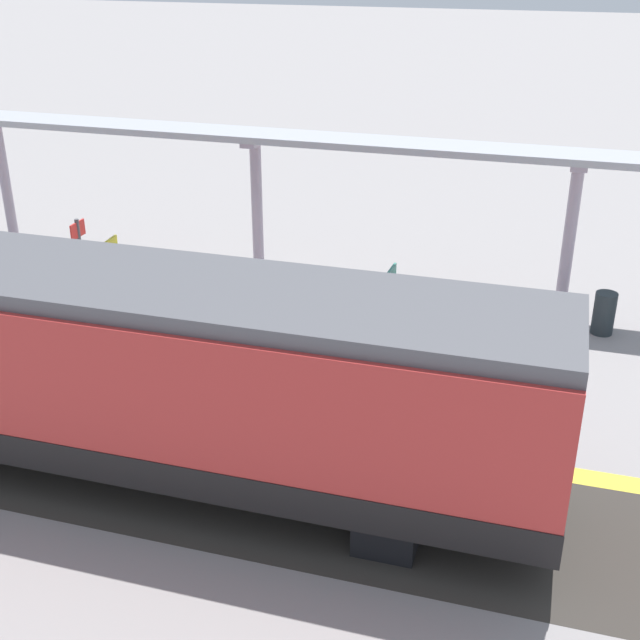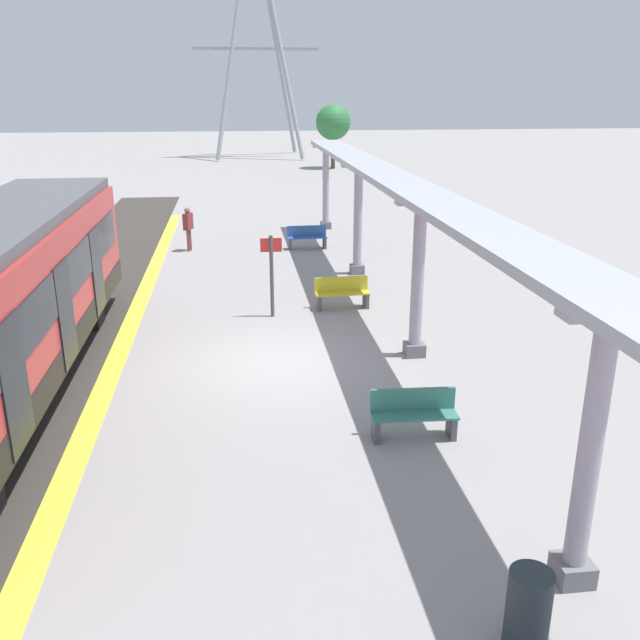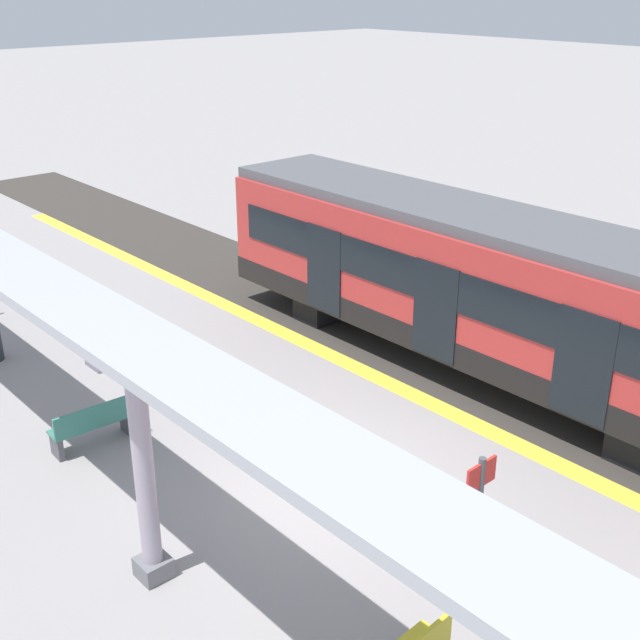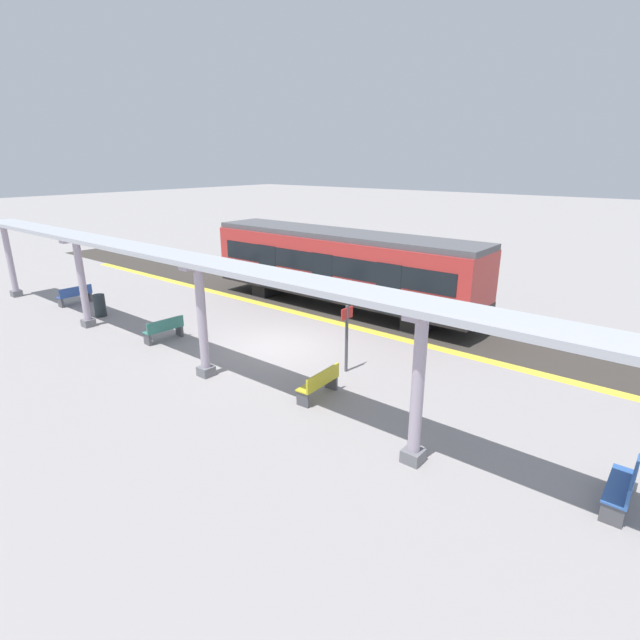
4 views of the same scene
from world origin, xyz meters
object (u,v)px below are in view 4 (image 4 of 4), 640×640
(train_near_carriage, at_px, (340,269))
(bench_near_end, at_px, (164,329))
(bench_mid_platform, at_px, (75,295))
(bench_far_end, at_px, (624,487))
(platform_info_sign, at_px, (347,332))
(trash_bin, at_px, (100,305))
(canopy_pillar_third, at_px, (202,321))
(bench_extra_slot, at_px, (320,384))
(canopy_pillar_nearest, at_px, (10,260))
(canopy_pillar_fourth, at_px, (418,389))
(canopy_pillar_second, at_px, (82,283))

(train_near_carriage, xyz_separation_m, bench_near_end, (7.55, -2.53, -1.39))
(bench_mid_platform, bearing_deg, bench_near_end, 88.52)
(bench_far_end, distance_m, platform_info_sign, 8.24)
(train_near_carriage, bearing_deg, trash_bin, -44.08)
(canopy_pillar_third, relative_size, bench_extra_slot, 2.35)
(canopy_pillar_third, xyz_separation_m, platform_info_sign, (-3.04, 3.22, -0.49))
(bench_near_end, height_order, bench_far_end, same)
(canopy_pillar_third, bearing_deg, bench_far_end, 96.30)
(bench_near_end, xyz_separation_m, bench_extra_slot, (-0.07, 7.44, 0.00))
(bench_near_end, xyz_separation_m, bench_mid_platform, (-0.19, -7.42, 0.00))
(trash_bin, bearing_deg, platform_info_sign, 99.84)
(canopy_pillar_third, distance_m, bench_extra_slot, 4.12)
(canopy_pillar_nearest, height_order, canopy_pillar_third, same)
(canopy_pillar_third, distance_m, bench_far_end, 11.36)
(canopy_pillar_fourth, xyz_separation_m, bench_far_end, (-1.24, 3.89, -1.37))
(canopy_pillar_third, distance_m, bench_near_end, 4.08)
(canopy_pillar_nearest, bearing_deg, bench_near_end, 95.20)
(bench_near_end, height_order, bench_extra_slot, same)
(train_near_carriage, bearing_deg, bench_near_end, -18.55)
(canopy_pillar_third, height_order, bench_near_end, canopy_pillar_third)
(canopy_pillar_second, relative_size, bench_near_end, 2.35)
(canopy_pillar_second, bearing_deg, canopy_pillar_fourth, 90.00)
(train_near_carriage, height_order, bench_near_end, train_near_carriage)
(bench_far_end, height_order, bench_extra_slot, same)
(canopy_pillar_nearest, xyz_separation_m, canopy_pillar_fourth, (0.00, 22.16, 0.00))
(canopy_pillar_second, bearing_deg, bench_near_end, 104.74)
(canopy_pillar_fourth, distance_m, bench_mid_platform, 18.53)
(train_near_carriage, height_order, bench_extra_slot, train_near_carriage)
(canopy_pillar_fourth, height_order, platform_info_sign, canopy_pillar_fourth)
(canopy_pillar_nearest, height_order, bench_far_end, canopy_pillar_nearest)
(bench_mid_platform, xyz_separation_m, bench_extra_slot, (0.12, 14.86, 0.00))
(trash_bin, bearing_deg, canopy_pillar_fourth, 86.33)
(train_near_carriage, xyz_separation_m, platform_info_sign, (5.52, 4.39, -0.50))
(train_near_carriage, xyz_separation_m, canopy_pillar_second, (8.56, -6.38, -0.02))
(canopy_pillar_second, relative_size, canopy_pillar_fourth, 1.00)
(bench_far_end, bearing_deg, canopy_pillar_nearest, -87.28)
(bench_mid_platform, bearing_deg, bench_far_end, 90.08)
(bench_extra_slot, bearing_deg, platform_info_sign, -165.46)
(canopy_pillar_nearest, distance_m, bench_mid_platform, 4.14)
(bench_near_end, bearing_deg, bench_extra_slot, 90.54)
(bench_extra_slot, relative_size, platform_info_sign, 0.69)
(canopy_pillar_fourth, distance_m, bench_extra_slot, 3.99)
(bench_extra_slot, bearing_deg, canopy_pillar_third, -73.81)
(bench_near_end, distance_m, trash_bin, 4.78)
(canopy_pillar_fourth, bearing_deg, canopy_pillar_nearest, -90.00)
(canopy_pillar_nearest, relative_size, bench_near_end, 2.35)
(bench_mid_platform, bearing_deg, canopy_pillar_second, 71.36)
(platform_info_sign, bearing_deg, train_near_carriage, -141.48)
(canopy_pillar_second, xyz_separation_m, bench_near_end, (-1.01, 3.85, -1.37))
(train_near_carriage, height_order, canopy_pillar_nearest, canopy_pillar_nearest)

